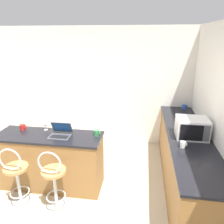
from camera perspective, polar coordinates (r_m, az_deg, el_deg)
The scene contains 14 objects.
ground_plane at distance 3.45m, azimuth -10.22°, elevation -24.77°, with size 20.00×20.00×0.00m, color #BCAD8E.
wall_back at distance 4.97m, azimuth -2.28°, elevation 6.58°, with size 12.00×0.06×2.60m.
breakfast_bar at distance 3.78m, azimuth -15.66°, elevation -12.14°, with size 1.68×0.58×0.92m.
counter_right at distance 3.87m, azimuth 18.49°, elevation -11.67°, with size 0.65×2.93×0.92m.
bar_stool_near at distance 3.51m, azimuth -23.60°, elevation -15.80°, with size 0.40×0.40×0.99m.
bar_stool_far at distance 3.27m, azimuth -14.90°, elevation -17.46°, with size 0.40×0.40×0.99m.
laptop at distance 3.49m, azimuth -13.30°, elevation -5.22°, with size 0.32×0.28×0.21m.
microwave at distance 3.52m, azimuth 20.15°, elevation -3.92°, with size 0.46×0.38×0.30m.
toaster at distance 3.98m, azimuth 18.37°, elevation -2.19°, with size 0.22×0.25×0.17m.
mug_red at distance 3.90m, azimuth -22.30°, elevation -3.67°, with size 0.10×0.08×0.09m.
mug_white at distance 3.21m, azimuth 18.07°, elevation -8.07°, with size 0.09×0.07×0.09m.
mug_green at distance 3.41m, azimuth -4.03°, elevation -5.45°, with size 0.10×0.08×0.09m.
wine_glass_short at distance 3.75m, azimuth -17.04°, elevation -3.09°, with size 0.08×0.08×0.14m.
mug_blue at distance 4.88m, azimuth 18.40°, elevation 1.32°, with size 0.11×0.09×0.10m.
Camera 1 is at (0.91, -2.33, 2.37)m, focal length 35.00 mm.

